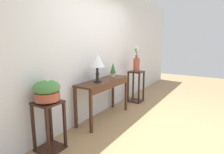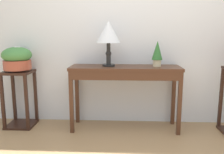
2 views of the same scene
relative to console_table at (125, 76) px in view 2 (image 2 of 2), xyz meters
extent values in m
cube|color=silver|center=(0.05, 0.32, 0.71)|extent=(9.00, 0.10, 2.80)
cube|color=#472819|center=(0.00, 0.02, 0.09)|extent=(1.34, 0.41, 0.03)
cube|color=#472819|center=(0.00, -0.16, 0.03)|extent=(1.27, 0.03, 0.10)
cube|color=#472819|center=(-0.64, -0.15, -0.31)|extent=(0.04, 0.04, 0.76)
cube|color=#472819|center=(0.64, -0.15, -0.31)|extent=(0.04, 0.04, 0.76)
cube|color=#472819|center=(-0.64, 0.20, -0.31)|extent=(0.04, 0.04, 0.76)
cube|color=#472819|center=(0.64, 0.20, -0.31)|extent=(0.04, 0.04, 0.76)
cylinder|color=black|center=(-0.20, 0.02, 0.12)|extent=(0.15, 0.15, 0.02)
cylinder|color=black|center=(-0.20, 0.02, 0.20)|extent=(0.05, 0.05, 0.13)
sphere|color=black|center=(-0.20, 0.02, 0.27)|extent=(0.07, 0.07, 0.07)
cylinder|color=black|center=(-0.20, 0.02, 0.33)|extent=(0.05, 0.05, 0.13)
cone|color=silver|center=(-0.20, 0.02, 0.52)|extent=(0.29, 0.29, 0.26)
cylinder|color=beige|center=(0.38, 0.04, 0.15)|extent=(0.10, 0.10, 0.08)
cone|color=#2D662D|center=(0.38, 0.04, 0.31)|extent=(0.13, 0.13, 0.23)
cube|color=black|center=(-1.35, 0.04, 0.03)|extent=(0.34, 0.34, 0.03)
cube|color=black|center=(-1.35, 0.04, -0.67)|extent=(0.34, 0.34, 0.03)
cube|color=black|center=(-1.50, -0.11, -0.32)|extent=(0.04, 0.04, 0.67)
cube|color=black|center=(-1.20, -0.11, -0.32)|extent=(0.04, 0.04, 0.67)
cube|color=black|center=(-1.50, 0.19, -0.32)|extent=(0.04, 0.04, 0.67)
cube|color=black|center=(-1.20, 0.19, -0.32)|extent=(0.04, 0.04, 0.67)
cylinder|color=#9E4733|center=(-1.35, 0.04, 0.05)|extent=(0.15, 0.15, 0.02)
cylinder|color=#9E4733|center=(-1.35, 0.04, 0.12)|extent=(0.34, 0.34, 0.12)
ellipsoid|color=#478442|center=(-1.35, 0.04, 0.24)|extent=(0.36, 0.36, 0.20)
cylinder|color=#478442|center=(-1.35, 0.04, 0.24)|extent=(0.02, 0.01, 0.12)
sphere|color=white|center=(-1.36, 0.04, 0.30)|extent=(0.05, 0.05, 0.05)
cylinder|color=#478442|center=(-1.33, 0.04, 0.25)|extent=(0.04, 0.01, 0.14)
sphere|color=white|center=(-1.32, 0.04, 0.32)|extent=(0.05, 0.05, 0.05)
cylinder|color=#478442|center=(-1.36, 0.05, 0.24)|extent=(0.03, 0.03, 0.12)
sphere|color=white|center=(-1.37, 0.06, 0.30)|extent=(0.07, 0.07, 0.07)
cylinder|color=#478442|center=(-1.34, 0.03, 0.25)|extent=(0.01, 0.03, 0.14)
sphere|color=white|center=(-1.34, 0.02, 0.32)|extent=(0.06, 0.06, 0.06)
cube|color=black|center=(1.20, 0.08, -0.28)|extent=(0.04, 0.04, 0.74)
camera|label=1|loc=(-2.97, -2.02, 0.85)|focal=29.93mm
camera|label=2|loc=(-0.02, -2.84, 0.51)|focal=38.09mm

